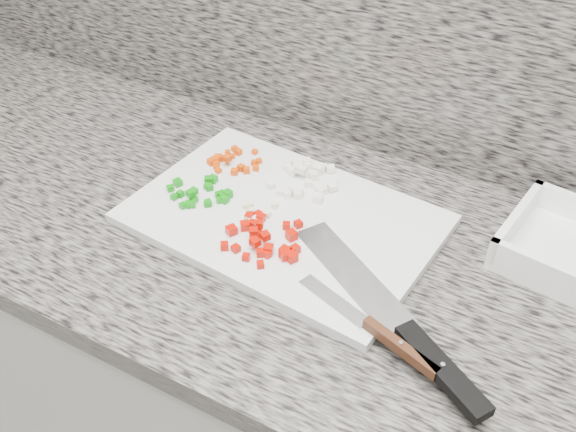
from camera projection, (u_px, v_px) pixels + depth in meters
The scene contains 11 objects.
cabinet at pixel (326, 420), 1.31m from camera, with size 3.92×0.62×0.86m, color beige.
countertop at pixel (336, 261), 1.02m from camera, with size 3.96×0.64×0.04m, color slate.
backsplash at pixel (427, 0), 1.02m from camera, with size 3.92×0.02×0.60m, color slate.
cutting_board at pixel (283, 219), 1.06m from camera, with size 0.49×0.33×0.02m, color white.
carrot_pile at pixel (231, 161), 1.16m from camera, with size 0.09×0.09×0.02m.
onion_pile at pixel (307, 178), 1.12m from camera, with size 0.12×0.12×0.02m.
green_pepper_pile at pixel (203, 193), 1.08m from camera, with size 0.11×0.10×0.02m.
red_pepper_pile at pixel (265, 239), 0.99m from camera, with size 0.13×0.12×0.02m.
garlic_pile at pixel (258, 213), 1.05m from camera, with size 0.05×0.06×0.01m.
chef_knife at pixel (408, 333), 0.85m from camera, with size 0.36×0.25×0.02m.
paring_knife at pixel (382, 335), 0.85m from camera, with size 0.23×0.09×0.02m.
Camera 1 is at (0.29, 0.75, 1.59)m, focal length 40.00 mm.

